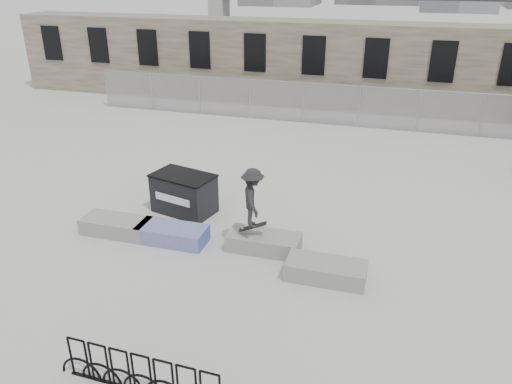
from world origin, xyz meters
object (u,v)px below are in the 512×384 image
at_px(planter_center_right, 264,241).
at_px(skateboarder, 253,198).
at_px(bike_rack, 142,375).
at_px(dumpster, 184,193).
at_px(planter_offset, 326,270).
at_px(planter_center_left, 172,233).
at_px(planter_far_left, 116,225).

xyz_separation_m(planter_center_right, skateboarder, (-0.30, -0.09, 1.32)).
xyz_separation_m(planter_center_right, bike_rack, (-0.77, -5.56, 0.18)).
xyz_separation_m(planter_center_right, dumpster, (-3.07, 1.57, 0.38)).
xyz_separation_m(planter_offset, skateboarder, (-2.17, 0.83, 1.32)).
height_order(planter_center_right, skateboarder, skateboarder).
relative_size(planter_center_left, planter_offset, 1.00).
bearing_deg(bike_rack, planter_center_right, 82.15).
distance_m(planter_center_right, bike_rack, 5.61).
xyz_separation_m(planter_offset, dumpster, (-4.94, 2.48, 0.38)).
bearing_deg(planter_center_left, skateboarder, 5.27).
distance_m(planter_center_left, skateboarder, 2.70).
distance_m(planter_far_left, planter_center_right, 4.44).
distance_m(dumpster, skateboarder, 3.36).
xyz_separation_m(bike_rack, skateboarder, (0.47, 5.47, 1.14)).
bearing_deg(planter_offset, planter_center_right, 153.95).
bearing_deg(dumpster, bike_rack, -58.08).
height_order(planter_offset, skateboarder, skateboarder).
bearing_deg(bike_rack, dumpster, 107.90).
distance_m(planter_center_left, planter_offset, 4.55).
distance_m(planter_far_left, skateboarder, 4.35).
bearing_deg(planter_center_left, planter_far_left, -179.97).
relative_size(planter_far_left, skateboarder, 1.08).
bearing_deg(planter_far_left, planter_offset, -5.55).
height_order(planter_center_right, planter_offset, same).
height_order(planter_center_right, dumpster, dumpster).
distance_m(bike_rack, skateboarder, 5.61).
bearing_deg(skateboarder, planter_center_left, 72.21).
bearing_deg(planter_far_left, bike_rack, -55.12).
bearing_deg(bike_rack, planter_center_left, 109.64).
distance_m(planter_center_right, planter_offset, 2.08).
relative_size(planter_center_left, bike_rack, 0.56).
distance_m(planter_far_left, dumpster, 2.34).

